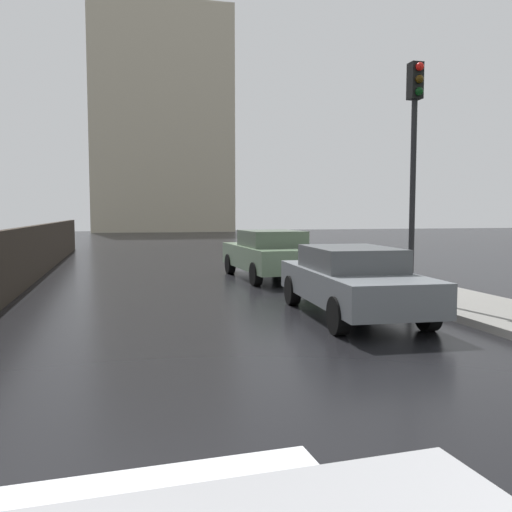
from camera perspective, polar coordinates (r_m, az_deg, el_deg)
The scene contains 4 objects.
car_green_mid_road at distance 16.16m, azimuth 1.37°, elevation 0.25°, with size 1.98×4.61×1.45m.
car_grey_far_ahead at distance 10.45m, azimuth 10.04°, elevation -2.47°, with size 1.99×4.53×1.32m.
traffic_light at distance 12.05m, azimuth 16.33°, elevation 11.79°, with size 0.26×0.39×4.94m.
distant_tower at distance 59.50m, azimuth -9.90°, elevation 14.07°, with size 14.54×7.47×29.04m.
Camera 1 is at (-1.84, -0.59, 1.97)m, focal length 37.98 mm.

